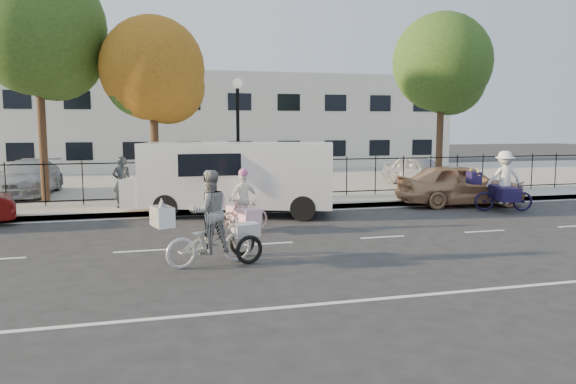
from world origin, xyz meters
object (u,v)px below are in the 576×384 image
object	(u,v)px
lamppost	(238,118)
lot_car_d	(420,171)
zebra_trike	(210,229)
gold_sedan	(460,185)
pedestrian	(122,182)
lot_car_a	(28,178)
white_van	(235,175)
lot_car_c	(165,176)
bull_bike	(503,187)
unicorn_bike	(243,208)

from	to	relation	value
lamppost	lot_car_d	world-z (taller)	lamppost
zebra_trike	gold_sedan	xyz separation A→B (m)	(9.68, 6.16, -0.00)
pedestrian	lot_car_a	bearing A→B (deg)	-60.86
pedestrian	white_van	bearing A→B (deg)	144.99
lot_car_c	white_van	bearing A→B (deg)	-77.03
zebra_trike	lot_car_a	xyz separation A→B (m)	(-5.46, 12.22, 0.07)
lamppost	lot_car_d	size ratio (longest dim) A/B	1.12
bull_bike	pedestrian	bearing A→B (deg)	90.83
lamppost	zebra_trike	xyz separation A→B (m)	(-2.13, -8.46, -2.36)
zebra_trike	gold_sedan	distance (m)	11.48
lot_car_a	zebra_trike	bearing A→B (deg)	-59.97
lot_car_c	zebra_trike	bearing A→B (deg)	-94.03
pedestrian	lot_car_a	size ratio (longest dim) A/B	0.36
lot_car_c	lot_car_d	bearing A→B (deg)	-7.51
zebra_trike	lot_car_d	bearing A→B (deg)	-59.08
gold_sedan	lot_car_c	size ratio (longest dim) A/B	1.15
white_van	lot_car_c	bearing A→B (deg)	127.57
gold_sedan	lot_car_a	distance (m)	16.31
lamppost	lot_car_d	distance (m)	9.56
pedestrian	lamppost	bearing A→B (deg)	179.71
lot_car_a	lot_car_d	bearing A→B (deg)	3.00
unicorn_bike	white_van	distance (m)	2.88
pedestrian	lot_car_a	xyz separation A→B (m)	(-3.60, 4.44, -0.17)
bull_bike	lot_car_c	bearing A→B (deg)	71.20
bull_bike	white_van	size ratio (longest dim) A/B	0.32
lamppost	lot_car_a	size ratio (longest dim) A/B	0.93
bull_bike	lot_car_d	bearing A→B (deg)	10.08
lot_car_a	lot_car_d	distance (m)	16.43
zebra_trike	white_van	world-z (taller)	white_van
lamppost	unicorn_bike	size ratio (longest dim) A/B	2.49
lamppost	unicorn_bike	distance (m)	5.72
zebra_trike	bull_bike	distance (m)	11.33
zebra_trike	white_van	distance (m)	6.39
white_van	zebra_trike	bearing A→B (deg)	-85.30
zebra_trike	lot_car_a	world-z (taller)	zebra_trike
zebra_trike	bull_bike	world-z (taller)	bull_bike
lamppost	lot_car_d	xyz separation A→B (m)	(8.81, 2.91, -2.30)
lot_car_a	lot_car_c	size ratio (longest dim) A/B	1.21
lamppost	bull_bike	distance (m)	9.34
lamppost	gold_sedan	world-z (taller)	lamppost
pedestrian	lot_car_c	distance (m)	4.34
zebra_trike	lot_car_d	size ratio (longest dim) A/B	0.59
bull_bike	white_van	bearing A→B (deg)	95.42
zebra_trike	white_van	size ratio (longest dim) A/B	0.33
lamppost	zebra_trike	bearing A→B (deg)	-104.14
zebra_trike	bull_bike	bearing A→B (deg)	-80.99
pedestrian	unicorn_bike	bearing A→B (deg)	115.83
lamppost	white_van	xyz separation A→B (m)	(-0.53, -2.30, -1.84)
unicorn_bike	zebra_trike	bearing A→B (deg)	141.94
unicorn_bike	lot_car_d	bearing A→B (deg)	-66.96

